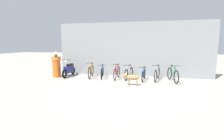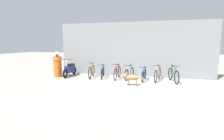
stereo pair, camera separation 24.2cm
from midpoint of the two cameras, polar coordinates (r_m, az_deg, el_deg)
The scene contains 12 objects.
ground_plane at distance 8.03m, azimuth 2.50°, elevation -5.98°, with size 60.00×60.00×0.00m, color #9E998E.
shop_wall_back at distance 11.04m, azimuth 5.91°, elevation 6.71°, with size 9.60×0.20×3.34m.
bicycle_0 at distance 10.60m, azimuth -7.53°, elevation -0.43°, with size 0.46×1.65×0.92m.
bicycle_1 at distance 10.42m, azimuth -3.88°, elevation -0.74°, with size 0.51×1.66×0.82m.
bicycle_2 at distance 10.13m, azimuth 0.92°, elevation -0.84°, with size 0.46×1.72×0.88m.
bicycle_3 at distance 10.14m, azimuth 4.82°, elevation -1.00°, with size 0.46×1.63×0.84m.
bicycle_4 at distance 9.78m, azimuth 9.59°, elevation -1.52°, with size 0.46×1.60×0.79m.
bicycle_5 at distance 9.91m, azimuth 13.85°, elevation -1.30°, with size 0.46×1.72×0.88m.
bicycle_6 at distance 9.89m, azimuth 18.55°, elevation -1.48°, with size 0.54×1.74×0.91m.
motorcycle at distance 11.24m, azimuth -14.50°, elevation 0.13°, with size 0.58×1.81×1.09m.
stray_dog at distance 8.54m, azimuth 5.52°, elevation -2.42°, with size 1.09×0.29×0.58m.
person_in_robes at distance 11.17m, azimuth -18.30°, elevation 1.89°, with size 0.60×0.60×1.58m.
Camera 1 is at (1.38, -7.66, 2.00)m, focal length 28.00 mm.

